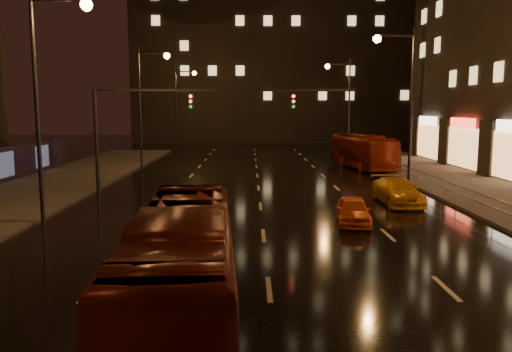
# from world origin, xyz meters

# --- Properties ---
(ground) EXTENTS (140.00, 140.00, 0.00)m
(ground) POSITION_xyz_m (0.00, 20.00, 0.00)
(ground) COLOR black
(ground) RESTS_ON ground
(building_distant) EXTENTS (44.00, 16.00, 36.00)m
(building_distant) POSITION_xyz_m (4.00, 72.00, 18.00)
(building_distant) COLOR black
(building_distant) RESTS_ON ground
(traffic_signal) EXTENTS (15.31, 0.32, 6.20)m
(traffic_signal) POSITION_xyz_m (-5.06, 20.00, 4.74)
(traffic_signal) COLOR black
(traffic_signal) RESTS_ON ground
(railing_right) EXTENTS (0.05, 56.00, 1.00)m
(railing_right) POSITION_xyz_m (10.20, 18.00, 0.90)
(railing_right) COLOR #99999E
(railing_right) RESTS_ON sidewalk_right
(bus_red) EXTENTS (2.92, 9.93, 2.73)m
(bus_red) POSITION_xyz_m (-2.13, 2.00, 1.37)
(bus_red) COLOR #55160C
(bus_red) RESTS_ON ground
(bus_curb) EXTENTS (3.81, 10.51, 2.86)m
(bus_curb) POSITION_xyz_m (9.00, 32.75, 1.43)
(bus_curb) COLOR maroon
(bus_curb) RESTS_ON ground
(taxi_near) EXTENTS (1.84, 3.64, 1.19)m
(taxi_near) POSITION_xyz_m (4.00, 12.00, 0.59)
(taxi_near) COLOR #E65915
(taxi_near) RESTS_ON ground
(taxi_far) EXTENTS (2.07, 4.69, 1.34)m
(taxi_far) POSITION_xyz_m (7.31, 16.65, 0.67)
(taxi_far) COLOR orange
(taxi_far) RESTS_ON ground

